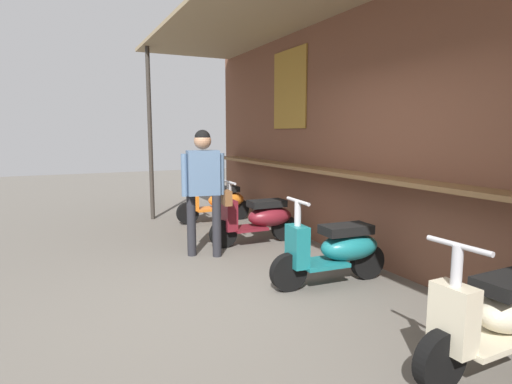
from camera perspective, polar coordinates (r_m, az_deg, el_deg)
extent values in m
plane|color=#605B54|center=(4.33, -1.18, -14.43)|extent=(29.60, 29.60, 0.00)
cube|color=brown|center=(5.18, 19.77, 7.72)|extent=(10.57, 0.25, 3.33)
cube|color=brown|center=(4.99, 17.03, 1.67)|extent=(9.51, 0.36, 0.05)
cube|color=olive|center=(7.07, 4.55, 13.65)|extent=(1.01, 0.02, 1.26)
cylinder|color=#332D28|center=(8.25, -14.11, 7.58)|extent=(0.08, 0.08, 3.25)
ellipsoid|color=orange|center=(7.97, -4.04, -1.04)|extent=(0.40, 0.71, 0.30)
cube|color=black|center=(7.92, -4.40, 0.36)|extent=(0.31, 0.56, 0.10)
cube|color=orange|center=(7.88, -6.42, -2.28)|extent=(0.39, 0.51, 0.04)
cube|color=orange|center=(7.76, -8.55, -0.84)|extent=(0.28, 0.17, 0.44)
cylinder|color=#B7B7BC|center=(7.74, -8.57, 0.12)|extent=(0.07, 0.07, 0.70)
cylinder|color=#B7B7BC|center=(7.70, -8.62, 2.70)|extent=(0.46, 0.05, 0.04)
cylinder|color=black|center=(7.78, -9.22, -2.85)|extent=(0.11, 0.40, 0.40)
cylinder|color=black|center=(8.09, -2.37, -2.33)|extent=(0.11, 0.40, 0.40)
ellipsoid|color=maroon|center=(6.39, 1.86, -3.29)|extent=(0.39, 0.71, 0.30)
cube|color=black|center=(6.33, 1.46, -1.55)|extent=(0.31, 0.56, 0.10)
cube|color=maroon|center=(6.27, -1.02, -4.89)|extent=(0.39, 0.51, 0.04)
cube|color=maroon|center=(6.12, -3.60, -3.14)|extent=(0.28, 0.17, 0.44)
cylinder|color=#B7B7BC|center=(6.09, -3.61, -1.94)|extent=(0.07, 0.07, 0.70)
cylinder|color=#B7B7BC|center=(6.04, -3.64, 1.33)|extent=(0.46, 0.05, 0.04)
cylinder|color=black|center=(6.14, -4.45, -5.68)|extent=(0.11, 0.40, 0.40)
cylinder|color=black|center=(6.54, 3.82, -4.82)|extent=(0.11, 0.40, 0.40)
ellipsoid|color=#197075|center=(4.83, 12.49, -7.20)|extent=(0.42, 0.72, 0.30)
cube|color=black|center=(4.75, 12.06, -4.95)|extent=(0.33, 0.57, 0.10)
cube|color=#197075|center=(4.69, 8.85, -9.48)|extent=(0.41, 0.52, 0.04)
cube|color=#197075|center=(4.48, 5.60, -7.30)|extent=(0.29, 0.18, 0.44)
cylinder|color=#B7B7BC|center=(4.45, 5.62, -5.69)|extent=(0.07, 0.07, 0.70)
cylinder|color=#B7B7BC|center=(4.38, 5.68, -1.24)|extent=(0.46, 0.07, 0.04)
cylinder|color=black|center=(4.52, 4.41, -10.75)|extent=(0.13, 0.41, 0.40)
cylinder|color=black|center=(5.03, 14.80, -9.04)|extent=(0.13, 0.41, 0.40)
cube|color=black|center=(3.53, 31.31, -10.51)|extent=(0.31, 0.56, 0.10)
cube|color=beige|center=(3.42, 28.10, -17.20)|extent=(0.39, 0.51, 0.04)
cube|color=beige|center=(3.10, 25.09, -15.15)|extent=(0.28, 0.17, 0.44)
cylinder|color=#B7B7BC|center=(3.06, 25.24, -12.90)|extent=(0.07, 0.07, 0.70)
cylinder|color=#B7B7BC|center=(2.95, 25.64, -6.53)|extent=(0.46, 0.05, 0.04)
cylinder|color=black|center=(3.14, 23.59, -20.18)|extent=(0.11, 0.40, 0.40)
cylinder|color=#232328|center=(5.76, -8.71, -4.47)|extent=(0.12, 0.12, 0.83)
cylinder|color=#232328|center=(5.67, -5.31, -4.59)|extent=(0.12, 0.12, 0.83)
cube|color=slate|center=(5.60, -7.15, 2.58)|extent=(0.25, 0.44, 0.59)
sphere|color=#A37556|center=(5.58, -7.22, 6.87)|extent=(0.23, 0.23, 0.23)
sphere|color=black|center=(5.58, -7.23, 7.27)|extent=(0.21, 0.21, 0.21)
cylinder|color=slate|center=(5.56, -9.65, 2.26)|extent=(0.08, 0.08, 0.55)
cylinder|color=slate|center=(5.66, -4.69, 2.45)|extent=(0.08, 0.08, 0.55)
cube|color=brown|center=(5.74, -4.03, -0.77)|extent=(0.27, 0.13, 0.20)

